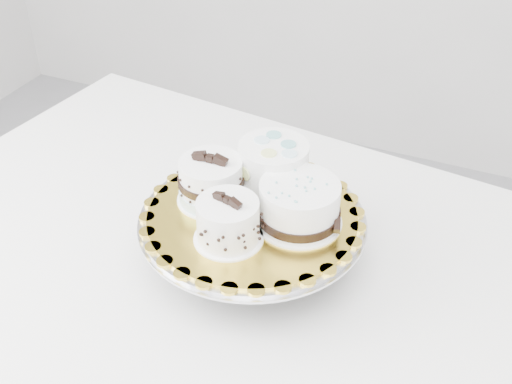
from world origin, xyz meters
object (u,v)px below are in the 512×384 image
at_px(cake_stand, 252,231).
at_px(cake_board, 252,215).
at_px(table, 241,296).
at_px(cake_banded, 211,183).
at_px(cake_dots, 273,167).
at_px(cake_ribbon, 300,205).
at_px(cake_swirl, 228,222).

xyz_separation_m(cake_stand, cake_board, (-0.00, 0.00, 0.03)).
distance_m(table, cake_banded, 0.21).
distance_m(cake_stand, cake_dots, 0.10).
bearing_deg(cake_board, cake_stand, -71.57).
height_order(cake_banded, cake_ribbon, cake_banded).
xyz_separation_m(table, cake_swirl, (0.01, -0.06, 0.20)).
bearing_deg(cake_ribbon, cake_board, 170.79).
bearing_deg(cake_dots, table, -121.67).
bearing_deg(table, cake_banded, 168.16).
bearing_deg(cake_banded, cake_board, -8.06).
height_order(cake_stand, cake_ribbon, cake_ribbon).
bearing_deg(cake_swirl, cake_dots, 99.92).
bearing_deg(cake_stand, cake_ribbon, 7.52).
relative_size(cake_swirl, cake_banded, 0.99).
xyz_separation_m(cake_board, cake_ribbon, (0.07, 0.01, 0.03)).
bearing_deg(cake_dots, cake_board, -110.91).
height_order(table, cake_board, cake_board).
xyz_separation_m(cake_board, cake_dots, (0.00, 0.07, 0.04)).
height_order(cake_board, cake_swirl, cake_swirl).
bearing_deg(cake_dots, cake_banded, -156.84).
relative_size(table, cake_board, 4.26).
bearing_deg(cake_board, cake_ribbon, 7.52).
height_order(cake_swirl, cake_ribbon, cake_swirl).
bearing_deg(cake_swirl, table, 113.72).
relative_size(table, cake_ribbon, 9.26).
height_order(cake_board, cake_ribbon, cake_ribbon).
bearing_deg(cake_board, cake_swirl, -96.28).
bearing_deg(cake_swirl, cake_board, 97.93).
distance_m(cake_stand, cake_board, 0.03).
xyz_separation_m(table, cake_dots, (0.02, 0.08, 0.21)).
xyz_separation_m(cake_stand, cake_ribbon, (0.07, 0.01, 0.07)).
relative_size(cake_swirl, cake_dots, 0.78).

